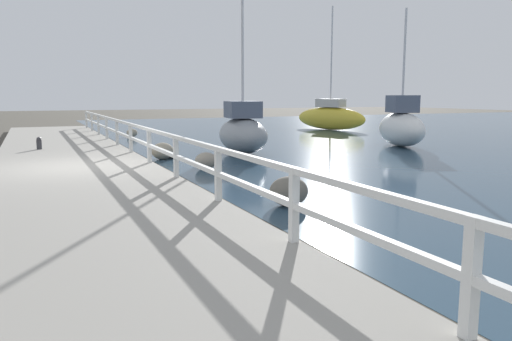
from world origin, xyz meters
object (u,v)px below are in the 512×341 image
mooring_bollard (39,143)px  sailboat_white (401,126)px  sailboat_yellow (330,117)px  sailboat_gray (243,132)px

mooring_bollard → sailboat_white: size_ratio=0.08×
sailboat_yellow → sailboat_gray: (-9.42, -9.05, -0.02)m
sailboat_white → mooring_bollard: bearing=-170.4°
sailboat_white → sailboat_gray: bearing=-163.1°
mooring_bollard → sailboat_white: 13.50m
mooring_bollard → sailboat_gray: bearing=-17.5°
sailboat_yellow → sailboat_white: 9.78m
sailboat_yellow → mooring_bollard: bearing=-171.1°
sailboat_yellow → sailboat_white: (-2.70, -9.40, 0.03)m
mooring_bollard → sailboat_gray: (6.55, -2.06, 0.32)m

